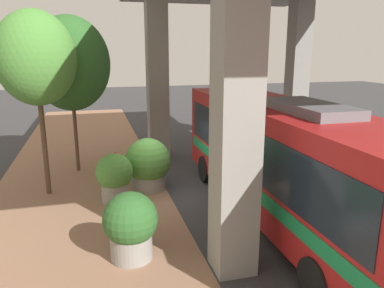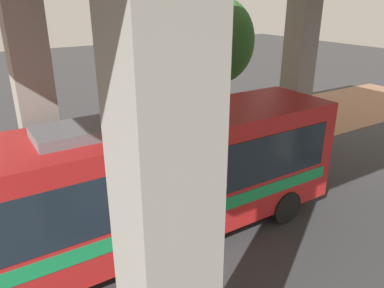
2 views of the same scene
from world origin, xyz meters
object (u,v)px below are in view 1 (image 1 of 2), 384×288
Objects in this scene: planter_back at (131,225)px; street_tree_far at (70,64)px; street_tree_near at (36,59)px; bus at (285,157)px; planter_middle at (115,177)px; planter_front at (148,164)px; fire_hydrant at (116,166)px.

planter_back is 0.27× the size of street_tree_far.
bus is at bearing -30.79° from street_tree_near.
planter_middle is 0.26× the size of street_tree_far.
street_tree_far is (-5.90, 6.50, 2.41)m from bus.
planter_front is 1.52m from planter_middle.
street_tree_near is 2.61m from street_tree_far.
planter_back is 6.70m from street_tree_near.
planter_front is 1.14× the size of planter_middle.
street_tree_near is at bearing 172.20° from planter_front.
planter_front is at bearing 35.64° from planter_middle.
planter_back is at bearing -168.16° from bus.
planter_front is 0.30× the size of street_tree_near.
planter_front is 5.17m from street_tree_far.
street_tree_near is at bearing 148.52° from planter_middle.
bus is 6.51× the size of planter_back.
planter_front is at bearing -48.96° from street_tree_far.
bus is at bearing -48.05° from fire_hydrant.
fire_hydrant is 5.90m from planter_back.
street_tree_near reaches higher than planter_back.
street_tree_near reaches higher than fire_hydrant.
planter_middle is 0.27× the size of street_tree_near.
planter_front reaches higher than planter_back.
fire_hydrant is (-4.45, 4.95, -1.42)m from bus.
fire_hydrant is at bearing 89.79° from planter_back.
fire_hydrant is 4.81m from street_tree_near.
bus is 4.70m from planter_back.
street_tree_near reaches higher than planter_middle.
street_tree_near is (-3.46, 0.47, 3.71)m from planter_front.
bus is at bearing -46.81° from planter_front.
fire_hydrant is 2.27m from planter_middle.
planter_front reaches higher than planter_middle.
bus is 1.78× the size of street_tree_near.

